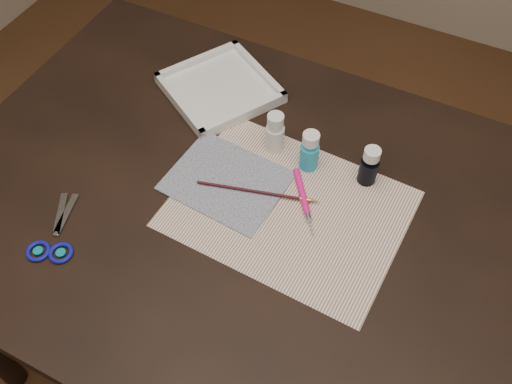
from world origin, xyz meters
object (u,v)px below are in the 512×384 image
at_px(paint_bottle_white, 275,132).
at_px(scissors, 55,227).
at_px(canvas, 226,181).
at_px(palette_tray, 220,88).
at_px(paint_bottle_cyan, 310,151).
at_px(paint_bottle_navy, 369,166).
at_px(paper, 289,209).

distance_m(paint_bottle_white, scissors, 0.47).
distance_m(canvas, palette_tray, 0.27).
relative_size(canvas, paint_bottle_cyan, 2.40).
xyz_separation_m(canvas, paint_bottle_navy, (0.25, 0.13, 0.04)).
xyz_separation_m(paint_bottle_navy, scissors, (-0.49, -0.38, -0.04)).
height_order(paint_bottle_navy, scissors, paint_bottle_navy).
distance_m(paint_bottle_navy, palette_tray, 0.40).
relative_size(canvas, paint_bottle_white, 2.39).
xyz_separation_m(paint_bottle_white, scissors, (-0.29, -0.37, -0.04)).
relative_size(canvas, palette_tray, 1.02).
bearing_deg(paper, paint_bottle_cyan, 94.83).
height_order(paper, paint_bottle_navy, paint_bottle_navy).
height_order(paint_bottle_navy, palette_tray, paint_bottle_navy).
bearing_deg(scissors, paint_bottle_cyan, -74.40).
xyz_separation_m(paper, canvas, (-0.14, 0.00, 0.00)).
relative_size(paint_bottle_white, scissors, 0.54).
height_order(paper, paint_bottle_cyan, paint_bottle_cyan).
bearing_deg(paint_bottle_white, paint_bottle_navy, 1.16).
bearing_deg(palette_tray, paint_bottle_cyan, -22.63).
distance_m(canvas, paint_bottle_white, 0.14).
bearing_deg(paint_bottle_navy, canvas, -152.33).
xyz_separation_m(paint_bottle_white, paint_bottle_navy, (0.20, 0.00, -0.00)).
bearing_deg(canvas, paint_bottle_cyan, 40.88).
distance_m(paper, paint_bottle_white, 0.17).
bearing_deg(canvas, scissors, -134.30).
bearing_deg(canvas, paper, -1.76).
distance_m(paint_bottle_white, paint_bottle_cyan, 0.09).
xyz_separation_m(canvas, paint_bottle_white, (0.05, 0.13, 0.04)).
relative_size(paint_bottle_cyan, palette_tray, 0.43).
xyz_separation_m(paper, scissors, (-0.38, -0.24, 0.00)).
height_order(canvas, palette_tray, palette_tray).
relative_size(paper, palette_tray, 1.98).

